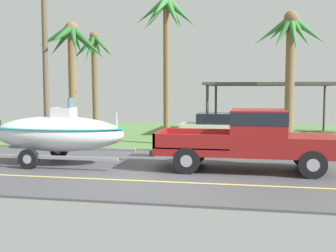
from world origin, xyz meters
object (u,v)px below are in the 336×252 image
object	(u,v)px
carport_awning	(271,85)
boat_on_trailer	(57,133)
palm_tree_near_right	(94,56)
utility_pole	(45,50)
palm_tree_near_left	(166,26)
pickup_truck_towing	(257,137)
palm_tree_far_left	(72,51)
parked_sedan_far	(229,128)
palm_tree_far_right	(291,46)

from	to	relation	value
carport_awning	boat_on_trailer	bearing A→B (deg)	-124.86
palm_tree_near_right	boat_on_trailer	bearing A→B (deg)	-74.71
palm_tree_near_right	utility_pole	bearing A→B (deg)	-84.52
palm_tree_near_left	pickup_truck_towing	bearing A→B (deg)	-53.76
pickup_truck_towing	palm_tree_far_left	size ratio (longest dim) A/B	1.00
parked_sedan_far	palm_tree_near_right	distance (m)	10.88
boat_on_trailer	palm_tree_far_right	size ratio (longest dim) A/B	0.97
carport_awning	palm_tree_near_right	distance (m)	11.19
parked_sedan_far	palm_tree_near_left	xyz separation A→B (m)	(-2.71, -1.95, 4.64)
parked_sedan_far	carport_awning	world-z (taller)	carport_awning
boat_on_trailer	palm_tree_far_left	xyz separation A→B (m)	(-1.73, 5.30, 3.28)
pickup_truck_towing	carport_awning	world-z (taller)	carport_awning
pickup_truck_towing	parked_sedan_far	size ratio (longest dim) A/B	1.21
utility_pole	pickup_truck_towing	bearing A→B (deg)	-25.42
palm_tree_far_left	palm_tree_near_left	bearing A→B (deg)	0.85
boat_on_trailer	utility_pole	bearing A→B (deg)	120.81
pickup_truck_towing	palm_tree_far_right	world-z (taller)	palm_tree_far_right
carport_awning	palm_tree_far_left	world-z (taller)	palm_tree_far_left
pickup_truck_towing	palm_tree_far_left	world-z (taller)	palm_tree_far_left
palm_tree_far_left	utility_pole	xyz separation A→B (m)	(-0.89, -0.91, -0.03)
boat_on_trailer	parked_sedan_far	bearing A→B (deg)	53.60
palm_tree_near_left	palm_tree_far_left	xyz separation A→B (m)	(-4.41, -0.07, -1.00)
pickup_truck_towing	palm_tree_far_right	distance (m)	8.11
palm_tree_far_right	utility_pole	bearing A→B (deg)	-165.62
palm_tree_far_left	carport_awning	bearing A→B (deg)	30.80
palm_tree_near_left	palm_tree_far_right	distance (m)	5.85
parked_sedan_far	palm_tree_far_right	distance (m)	4.75
parked_sedan_far	palm_tree_far_right	size ratio (longest dim) A/B	0.77
palm_tree_near_right	carport_awning	bearing A→B (deg)	-8.12
boat_on_trailer	palm_tree_far_left	world-z (taller)	palm_tree_far_left
pickup_truck_towing	palm_tree_far_right	xyz separation A→B (m)	(1.57, 7.16, 3.46)
carport_awning	palm_tree_near_right	world-z (taller)	palm_tree_near_right
carport_awning	palm_tree_far_right	bearing A→B (deg)	-79.82
carport_awning	palm_tree_far_left	bearing A→B (deg)	-149.20
pickup_truck_towing	palm_tree_near_right	size ratio (longest dim) A/B	0.92
boat_on_trailer	carport_awning	bearing A→B (deg)	55.14
boat_on_trailer	utility_pole	world-z (taller)	utility_pole
parked_sedan_far	utility_pole	distance (m)	9.26
carport_awning	palm_tree_far_left	distance (m)	10.89
palm_tree_far_right	palm_tree_far_left	bearing A→B (deg)	-169.36
boat_on_trailer	parked_sedan_far	size ratio (longest dim) A/B	1.27
pickup_truck_towing	palm_tree_far_left	xyz separation A→B (m)	(-8.34, 5.30, 3.26)
parked_sedan_far	utility_pole	xyz separation A→B (m)	(-8.01, -2.93, 3.61)
pickup_truck_towing	palm_tree_near_right	bearing A→B (deg)	128.94
palm_tree_near_right	palm_tree_far_right	xyz separation A→B (m)	(11.58, -5.22, -0.12)
boat_on_trailer	carport_awning	world-z (taller)	carport_awning
palm_tree_far_left	utility_pole	world-z (taller)	utility_pole
carport_awning	palm_tree_near_left	world-z (taller)	palm_tree_near_left
parked_sedan_far	carport_awning	xyz separation A→B (m)	(2.14, 3.50, 2.10)
carport_awning	palm_tree_far_right	size ratio (longest dim) A/B	1.14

